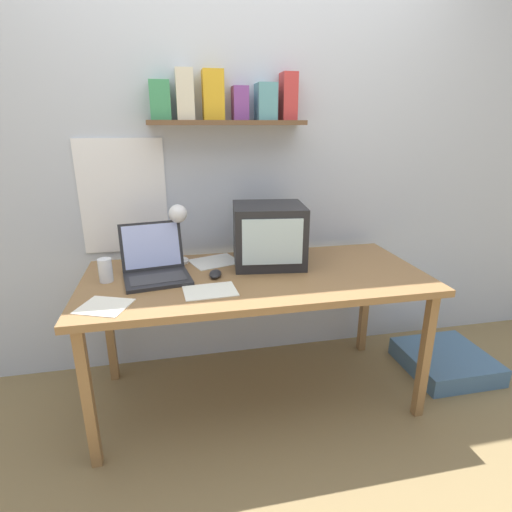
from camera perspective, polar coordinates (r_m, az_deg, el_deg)
name	(u,v)px	position (r m, az deg, el deg)	size (l,w,h in m)	color
ground_plane	(256,394)	(2.42, 0.00, -19.15)	(12.00, 12.00, 0.00)	olive
back_wall	(237,154)	(2.42, -2.66, 14.37)	(5.60, 0.24, 2.60)	silver
corner_desk	(256,285)	(2.08, 0.00, -4.10)	(1.74, 0.79, 0.74)	olive
crt_monitor	(269,235)	(2.17, 1.82, 3.04)	(0.41, 0.38, 0.33)	#232326
laptop	(155,264)	(2.07, -14.23, -1.13)	(0.36, 0.36, 0.26)	#232326
desk_lamp	(178,225)	(2.17, -11.14, 4.39)	(0.13, 0.17, 0.34)	white
juice_glass	(106,271)	(2.08, -20.69, -2.07)	(0.07, 0.07, 0.12)	white
computer_mouse	(215,274)	(2.03, -5.84, -2.56)	(0.08, 0.12, 0.03)	#232326
open_notebook	(104,306)	(1.82, -20.84, -6.73)	(0.25, 0.24, 0.00)	white
loose_paper_near_laptop	(215,262)	(2.25, -5.94, -0.79)	(0.30, 0.27, 0.00)	silver
loose_paper_near_monitor	(210,291)	(1.86, -6.58, -4.99)	(0.25, 0.19, 0.00)	white
floor_cushion	(445,361)	(2.85, 25.38, -13.38)	(0.50, 0.50, 0.11)	#4A6E90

